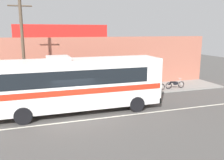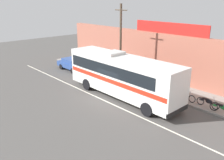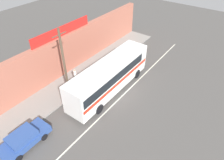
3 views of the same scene
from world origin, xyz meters
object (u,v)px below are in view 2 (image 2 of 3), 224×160
(intercity_bus, at_px, (121,74))
(utility_pole, at_px, (121,42))
(pedestrian_near_shop, at_px, (143,73))
(motorcycle_red, at_px, (185,95))
(motorcycle_blue, at_px, (208,102))
(motorcycle_black, at_px, (222,108))
(pedestrian_far_right, at_px, (81,56))
(pedestrian_by_curb, at_px, (78,53))
(parked_car, at_px, (73,64))

(intercity_bus, relative_size, utility_pole, 1.50)
(utility_pole, height_order, pedestrian_near_shop, utility_pole)
(motorcycle_red, height_order, pedestrian_near_shop, pedestrian_near_shop)
(utility_pole, distance_m, motorcycle_blue, 10.03)
(motorcycle_black, distance_m, motorcycle_blue, 1.26)
(pedestrian_far_right, bearing_deg, pedestrian_near_shop, 1.86)
(pedestrian_near_shop, height_order, pedestrian_by_curb, pedestrian_by_curb)
(intercity_bus, height_order, parked_car, intercity_bus)
(intercity_bus, xyz_separation_m, parked_car, (-9.71, 1.49, -1.33))
(pedestrian_far_right, height_order, pedestrian_near_shop, pedestrian_far_right)
(pedestrian_far_right, xyz_separation_m, pedestrian_near_shop, (10.28, 0.33, -0.02))
(intercity_bus, height_order, pedestrian_by_curb, intercity_bus)
(parked_car, height_order, motorcycle_black, parked_car)
(intercity_bus, distance_m, pedestrian_far_right, 12.00)
(motorcycle_red, distance_m, pedestrian_far_right, 15.70)
(pedestrian_by_curb, bearing_deg, motorcycle_black, -4.45)
(motorcycle_blue, distance_m, pedestrian_by_curb, 19.32)
(utility_pole, bearing_deg, parked_car, -166.87)
(intercity_bus, distance_m, pedestrian_near_shop, 4.40)
(motorcycle_black, xyz_separation_m, pedestrian_far_right, (-18.80, 0.87, 0.50))
(intercity_bus, distance_m, utility_pole, 4.80)
(motorcycle_black, relative_size, motorcycle_blue, 1.04)
(intercity_bus, xyz_separation_m, pedestrian_far_right, (-11.33, 3.81, -1.00))
(parked_car, height_order, pedestrian_by_curb, pedestrian_by_curb)
(pedestrian_far_right, bearing_deg, utility_pole, -5.61)
(parked_car, xyz_separation_m, motorcycle_red, (14.06, 1.58, -0.17))
(motorcycle_blue, xyz_separation_m, pedestrian_far_right, (-17.56, 0.61, 0.50))
(motorcycle_black, bearing_deg, parked_car, -175.17)
(utility_pole, bearing_deg, pedestrian_far_right, 174.39)
(motorcycle_red, xyz_separation_m, motorcycle_blue, (1.89, 0.13, 0.00))
(utility_pole, bearing_deg, motorcycle_blue, 1.13)
(intercity_bus, bearing_deg, pedestrian_far_right, 161.39)
(motorcycle_blue, relative_size, pedestrian_far_right, 1.15)
(parked_car, xyz_separation_m, pedestrian_far_right, (-1.61, 2.33, 0.33))
(pedestrian_near_shop, bearing_deg, pedestrian_far_right, -178.14)
(pedestrian_far_right, height_order, pedestrian_by_curb, pedestrian_by_curb)
(motorcycle_red, bearing_deg, pedestrian_far_right, 177.26)
(pedestrian_near_shop, bearing_deg, motorcycle_blue, -7.42)
(motorcycle_black, bearing_deg, pedestrian_far_right, 177.34)
(parked_car, bearing_deg, motorcycle_red, 6.40)
(intercity_bus, distance_m, motorcycle_blue, 7.17)
(parked_car, relative_size, motorcycle_blue, 2.32)
(motorcycle_blue, xyz_separation_m, pedestrian_by_curb, (-19.27, 1.34, 0.56))
(motorcycle_red, xyz_separation_m, pedestrian_by_curb, (-17.38, 1.47, 0.56))
(intercity_bus, bearing_deg, motorcycle_blue, 27.17)
(pedestrian_far_right, bearing_deg, parked_car, -55.22)
(intercity_bus, bearing_deg, motorcycle_black, 21.49)
(motorcycle_blue, xyz_separation_m, pedestrian_near_shop, (-7.28, 0.95, 0.48))
(parked_car, xyz_separation_m, motorcycle_black, (17.18, 1.45, -0.17))
(motorcycle_black, bearing_deg, pedestrian_by_curb, 175.55)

